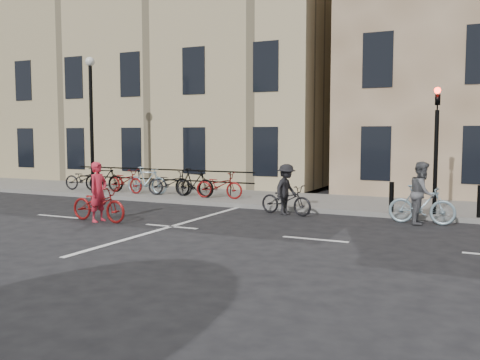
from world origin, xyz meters
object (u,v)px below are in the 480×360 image
at_px(lamp_post, 91,108).
at_px(cyclist_grey, 422,199).
at_px(traffic_light, 436,135).
at_px(cyclist_pink, 99,201).
at_px(cyclist_dark, 286,195).

distance_m(lamp_post, cyclist_grey, 12.83).
xyz_separation_m(traffic_light, cyclist_pink, (-8.51, -4.51, -1.87)).
distance_m(traffic_light, cyclist_grey, 2.04).
relative_size(traffic_light, cyclist_grey, 2.19).
bearing_deg(traffic_light, lamp_post, 179.73).
xyz_separation_m(lamp_post, cyclist_grey, (12.48, -1.07, -2.79)).
xyz_separation_m(cyclist_grey, cyclist_dark, (-3.97, -0.00, -0.08)).
bearing_deg(cyclist_grey, cyclist_dark, 89.94).
bearing_deg(cyclist_pink, traffic_light, -59.31).
xyz_separation_m(traffic_light, cyclist_dark, (-4.19, -1.01, -1.84)).
height_order(lamp_post, cyclist_grey, lamp_post).
xyz_separation_m(traffic_light, lamp_post, (-12.70, 0.06, 1.04)).
bearing_deg(lamp_post, cyclist_dark, -7.19).
bearing_deg(cyclist_pink, cyclist_grey, -64.33).
distance_m(cyclist_pink, cyclist_dark, 5.56).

